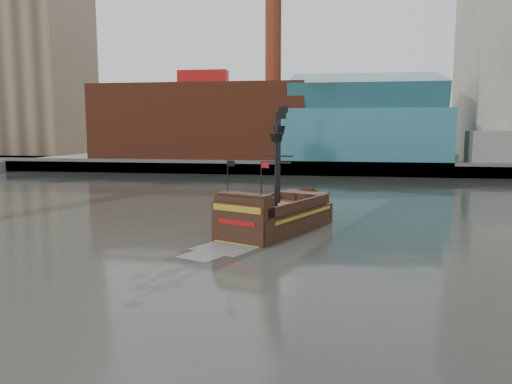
# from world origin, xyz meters

# --- Properties ---
(ground) EXTENTS (400.00, 400.00, 0.00)m
(ground) POSITION_xyz_m (0.00, 0.00, 0.00)
(ground) COLOR #292C26
(ground) RESTS_ON ground
(promenade_far) EXTENTS (220.00, 60.00, 2.00)m
(promenade_far) POSITION_xyz_m (0.00, 92.00, 1.00)
(promenade_far) COLOR slate
(promenade_far) RESTS_ON ground
(seawall) EXTENTS (220.00, 1.00, 2.60)m
(seawall) POSITION_xyz_m (0.00, 62.50, 1.30)
(seawall) COLOR #4C4C49
(seawall) RESTS_ON ground
(skyline) EXTENTS (149.00, 45.00, 62.00)m
(skyline) POSITION_xyz_m (5.21, 84.56, 24.55)
(skyline) COLOR #756346
(skyline) RESTS_ON promenade_far
(pirate_ship) EXTENTS (10.15, 15.50, 11.22)m
(pirate_ship) POSITION_xyz_m (0.21, 13.56, 1.02)
(pirate_ship) COLOR black
(pirate_ship) RESTS_ON ground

